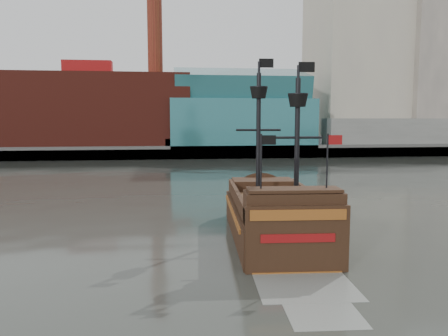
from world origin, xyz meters
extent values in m
plane|color=#2B2E28|center=(0.00, 0.00, 0.00)|extent=(400.00, 400.00, 0.00)
cube|color=slate|center=(0.00, 92.00, 1.00)|extent=(220.00, 60.00, 2.00)
cube|color=#4C4C49|center=(0.00, 62.50, 1.30)|extent=(220.00, 1.00, 2.60)
cube|color=maroon|center=(-22.00, 72.00, 9.50)|extent=(42.00, 18.00, 15.00)
cube|color=#2A6B70|center=(10.00, 70.00, 7.00)|extent=(30.00, 16.00, 10.00)
cube|color=#B6AE96|center=(40.00, 80.00, 25.00)|extent=(20.00, 22.00, 46.00)
cube|color=#A39688|center=(58.00, 76.00, 21.00)|extent=(18.00, 18.00, 38.00)
cube|color=#B6AE96|center=(50.00, 97.00, 28.00)|extent=(24.00, 20.00, 52.00)
cube|color=slate|center=(48.00, 66.00, 5.00)|extent=(40.00, 6.00, 6.00)
cylinder|color=maroon|center=(-8.00, 74.00, 28.00)|extent=(3.20, 3.20, 22.00)
cube|color=#2A6B70|center=(10.00, 70.00, 15.00)|extent=(28.00, 14.94, 8.78)
cube|color=black|center=(1.93, 4.54, 0.67)|extent=(6.42, 13.76, 2.91)
cube|color=#4F361D|center=(1.93, 4.54, 2.30)|extent=(5.78, 12.38, 0.34)
cube|color=black|center=(2.26, 9.91, 2.69)|extent=(4.92, 2.98, 1.12)
cube|color=black|center=(1.57, -1.27, 3.14)|extent=(5.42, 2.12, 2.02)
cube|color=black|center=(1.50, -2.30, 1.34)|extent=(5.49, 0.62, 4.48)
cube|color=brown|center=(1.49, -2.45, 3.14)|extent=(5.04, 0.40, 0.56)
cube|color=maroon|center=(1.49, -2.45, 1.90)|extent=(3.92, 0.33, 0.45)
cylinder|color=black|center=(1.14, 6.28, 6.83)|extent=(0.33, 0.33, 8.74)
cylinder|color=black|center=(2.81, 2.47, 6.50)|extent=(0.33, 0.33, 8.06)
cone|color=black|center=(1.14, 6.28, 9.86)|extent=(1.31, 1.31, 0.78)
cone|color=black|center=(2.81, 2.47, 9.18)|extent=(1.31, 1.31, 0.78)
cube|color=black|center=(1.64, 6.24, 11.87)|extent=(1.01, 0.10, 0.62)
cube|color=black|center=(3.31, 2.44, 11.20)|extent=(1.01, 0.10, 0.62)
cube|color=gray|center=(1.39, -4.18, 0.01)|extent=(5.00, 4.32, 0.02)
camera|label=1|loc=(-5.02, -23.88, 8.11)|focal=35.00mm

